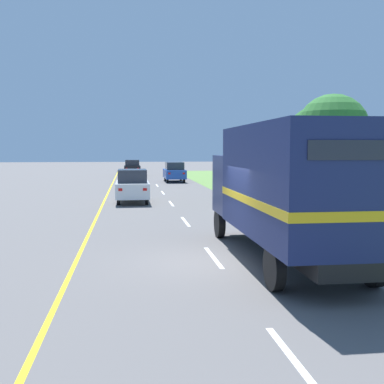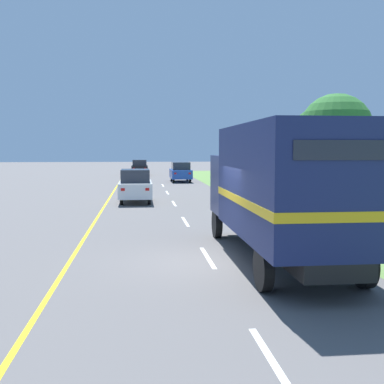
{
  "view_description": "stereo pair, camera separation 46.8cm",
  "coord_description": "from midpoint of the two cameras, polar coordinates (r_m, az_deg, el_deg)",
  "views": [
    {
      "loc": [
        -2.28,
        -12.32,
        2.97
      ],
      "look_at": [
        0.3,
        7.3,
        1.2
      ],
      "focal_mm": 45.0,
      "sensor_mm": 36.0,
      "label": 1
    },
    {
      "loc": [
        -1.82,
        -12.38,
        2.97
      ],
      "look_at": [
        0.3,
        7.3,
        1.2
      ],
      "focal_mm": 45.0,
      "sensor_mm": 36.0,
      "label": 2
    }
  ],
  "objects": [
    {
      "name": "horse_trailer_truck",
      "position": [
        12.71,
        11.64,
        0.58
      ],
      "size": [
        2.58,
        8.25,
        3.56
      ],
      "color": "black",
      "rests_on": "ground"
    },
    {
      "name": "edge_line_yellow",
      "position": [
        30.2,
        -9.25,
        -0.59
      ],
      "size": [
        0.12,
        70.02,
        0.01
      ],
      "primitive_type": "cube",
      "color": "yellow",
      "rests_on": "ground"
    },
    {
      "name": "roadside_tree_mid",
      "position": [
        32.56,
        15.83,
        5.81
      ],
      "size": [
        4.69,
        4.69,
        5.82
      ],
      "color": "#4C3823",
      "rests_on": "ground"
    },
    {
      "name": "delineator_post",
      "position": [
        14.12,
        19.52,
        -5.24
      ],
      "size": [
        0.08,
        0.08,
        0.95
      ],
      "color": "white",
      "rests_on": "ground"
    },
    {
      "name": "lead_car_white",
      "position": [
        26.98,
        -6.23,
        0.76
      ],
      "size": [
        1.8,
        4.0,
        1.85
      ],
      "color": "black",
      "rests_on": "ground"
    },
    {
      "name": "centre_dash_mid_a",
      "position": [
        19.78,
        -0.13,
        -3.51
      ],
      "size": [
        0.12,
        2.6,
        0.01
      ],
      "primitive_type": "cube",
      "color": "white",
      "rests_on": "ground"
    },
    {
      "name": "centre_dash_far",
      "position": [
        32.85,
        -2.54,
        -0.07
      ],
      "size": [
        0.12,
        2.6,
        0.01
      ],
      "primitive_type": "cube",
      "color": "white",
      "rests_on": "ground"
    },
    {
      "name": "lead_car_blue_ahead",
      "position": [
        43.75,
        -1.06,
        2.42
      ],
      "size": [
        1.8,
        4.26,
        1.79
      ],
      "color": "black",
      "rests_on": "ground"
    },
    {
      "name": "centre_dash_near",
      "position": [
        13.35,
        2.87,
        -7.74
      ],
      "size": [
        0.12,
        2.6,
        0.01
      ],
      "primitive_type": "cube",
      "color": "white",
      "rests_on": "ground"
    },
    {
      "name": "grass_shoulder",
      "position": [
        34.02,
        21.46,
        -0.24
      ],
      "size": [
        20.0,
        70.02,
        0.01
      ],
      "primitive_type": "cube",
      "color": "#608942",
      "rests_on": "ground"
    },
    {
      "name": "lead_car_black_ahead",
      "position": [
        55.01,
        -5.99,
        2.93
      ],
      "size": [
        1.8,
        3.88,
        1.76
      ],
      "color": "black",
      "rests_on": "ground"
    },
    {
      "name": "roadside_tree_near",
      "position": [
        26.17,
        17.17,
        7.0
      ],
      "size": [
        3.76,
        3.76,
        5.82
      ],
      "color": "brown",
      "rests_on": "ground"
    },
    {
      "name": "ground_plane",
      "position": [
        12.87,
        3.23,
        -8.25
      ],
      "size": [
        200.0,
        200.0,
        0.0
      ],
      "primitive_type": "plane",
      "color": "#5B5959"
    },
    {
      "name": "centre_dash_farthest",
      "position": [
        39.41,
        -3.15,
        0.79
      ],
      "size": [
        0.12,
        2.6,
        0.01
      ],
      "primitive_type": "cube",
      "color": "white",
      "rests_on": "ground"
    },
    {
      "name": "roadside_tree_far",
      "position": [
        40.56,
        11.81,
        5.78
      ],
      "size": [
        3.63,
        3.63,
        5.34
      ],
      "color": "#4C3823",
      "rests_on": "ground"
    },
    {
      "name": "centre_dash_nearest",
      "position": [
        7.22,
        11.6,
        -19.29
      ],
      "size": [
        0.12,
        2.6,
        0.01
      ],
      "primitive_type": "cube",
      "color": "white",
      "rests_on": "ground"
    },
    {
      "name": "highway_sign",
      "position": [
        21.46,
        16.21,
        1.8
      ],
      "size": [
        1.84,
        0.09,
        2.92
      ],
      "color": "#9E9EA3",
      "rests_on": "ground"
    },
    {
      "name": "centre_dash_mid_b",
      "position": [
        26.3,
        -1.63,
        -1.37
      ],
      "size": [
        0.12,
        2.6,
        0.01
      ],
      "primitive_type": "cube",
      "color": "white",
      "rests_on": "ground"
    }
  ]
}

